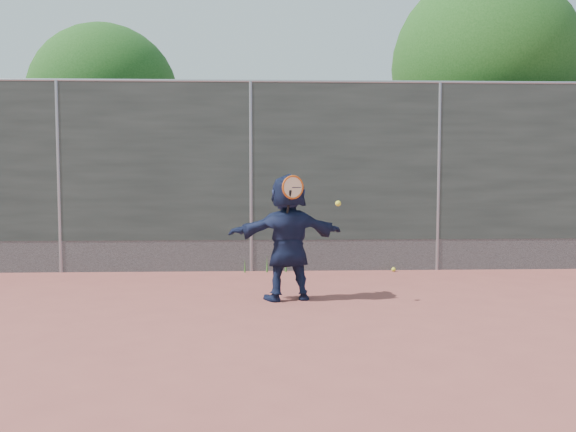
{
  "coord_description": "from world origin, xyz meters",
  "views": [
    {
      "loc": [
        0.16,
        -6.67,
        1.64
      ],
      "look_at": [
        0.49,
        1.25,
        1.05
      ],
      "focal_mm": 40.0,
      "sensor_mm": 36.0,
      "label": 1
    }
  ],
  "objects": [
    {
      "name": "tree_right",
      "position": [
        4.68,
        5.75,
        3.49
      ],
      "size": [
        3.78,
        3.6,
        5.39
      ],
      "color": "#382314",
      "rests_on": "ground"
    },
    {
      "name": "fence",
      "position": [
        -0.0,
        3.5,
        1.58
      ],
      "size": [
        20.0,
        0.06,
        3.03
      ],
      "color": "#38423D",
      "rests_on": "ground"
    },
    {
      "name": "swing_action",
      "position": [
        0.6,
        1.04,
        1.37
      ],
      "size": [
        0.71,
        0.21,
        0.51
      ],
      "color": "#C04D12",
      "rests_on": "ground"
    },
    {
      "name": "ball_ground",
      "position": [
        2.26,
        3.35,
        0.03
      ],
      "size": [
        0.07,
        0.07,
        0.07
      ],
      "primitive_type": "sphere",
      "color": "yellow",
      "rests_on": "ground"
    },
    {
      "name": "player",
      "position": [
        0.49,
        1.25,
        0.79
      ],
      "size": [
        1.52,
        0.76,
        1.57
      ],
      "primitive_type": "imported",
      "rotation": [
        0.0,
        0.0,
        3.35
      ],
      "color": "#161F3E",
      "rests_on": "ground"
    },
    {
      "name": "weed_clump",
      "position": [
        0.29,
        3.38,
        0.13
      ],
      "size": [
        0.68,
        0.07,
        0.3
      ],
      "color": "#387226",
      "rests_on": "ground"
    },
    {
      "name": "tree_left",
      "position": [
        -2.85,
        6.55,
        2.94
      ],
      "size": [
        3.15,
        3.0,
        4.53
      ],
      "color": "#382314",
      "rests_on": "ground"
    },
    {
      "name": "ground",
      "position": [
        0.0,
        0.0,
        0.0
      ],
      "size": [
        80.0,
        80.0,
        0.0
      ],
      "primitive_type": "plane",
      "color": "#9E4C42",
      "rests_on": "ground"
    }
  ]
}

